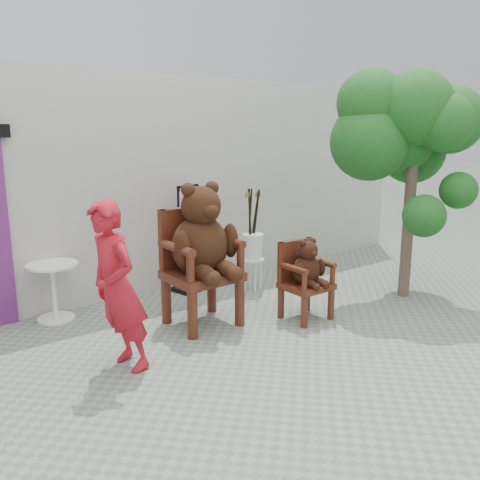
{
  "coord_description": "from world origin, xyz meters",
  "views": [
    {
      "loc": [
        -3.76,
        -3.65,
        2.27
      ],
      "look_at": [
        -0.12,
        1.15,
        0.95
      ],
      "focal_mm": 38.0,
      "sensor_mm": 36.0,
      "label": 1
    }
  ],
  "objects_px": {
    "person": "(118,287)",
    "tree": "(405,132)",
    "chair_small": "(305,271)",
    "stool_bucket": "(253,246)",
    "cafe_table": "(54,285)",
    "chair_big": "(201,246)",
    "display_stand": "(189,251)"
  },
  "relations": [
    {
      "from": "chair_big",
      "to": "tree",
      "type": "bearing_deg",
      "value": -14.71
    },
    {
      "from": "chair_small",
      "to": "stool_bucket",
      "type": "relative_size",
      "value": 0.69
    },
    {
      "from": "chair_big",
      "to": "person",
      "type": "relative_size",
      "value": 1.02
    },
    {
      "from": "chair_big",
      "to": "stool_bucket",
      "type": "height_order",
      "value": "chair_big"
    },
    {
      "from": "display_stand",
      "to": "tree",
      "type": "xyz_separation_m",
      "value": [
        2.18,
        -1.9,
        1.65
      ]
    },
    {
      "from": "person",
      "to": "tree",
      "type": "relative_size",
      "value": 0.55
    },
    {
      "from": "display_stand",
      "to": "person",
      "type": "bearing_deg",
      "value": -149.82
    },
    {
      "from": "person",
      "to": "tree",
      "type": "bearing_deg",
      "value": 79.6
    },
    {
      "from": "tree",
      "to": "display_stand",
      "type": "bearing_deg",
      "value": 138.99
    },
    {
      "from": "chair_small",
      "to": "display_stand",
      "type": "xyz_separation_m",
      "value": [
        -0.54,
        1.78,
        -0.0
      ]
    },
    {
      "from": "person",
      "to": "display_stand",
      "type": "xyz_separation_m",
      "value": [
        1.83,
        1.71,
        -0.25
      ]
    },
    {
      "from": "person",
      "to": "tree",
      "type": "xyz_separation_m",
      "value": [
        4.01,
        -0.18,
        1.4
      ]
    },
    {
      "from": "chair_small",
      "to": "tree",
      "type": "relative_size",
      "value": 0.33
    },
    {
      "from": "chair_big",
      "to": "chair_small",
      "type": "xyz_separation_m",
      "value": [
        1.1,
        -0.6,
        -0.36
      ]
    },
    {
      "from": "stool_bucket",
      "to": "chair_small",
      "type": "bearing_deg",
      "value": -99.37
    },
    {
      "from": "person",
      "to": "display_stand",
      "type": "bearing_deg",
      "value": 125.3
    },
    {
      "from": "display_stand",
      "to": "stool_bucket",
      "type": "height_order",
      "value": "display_stand"
    },
    {
      "from": "tree",
      "to": "person",
      "type": "bearing_deg",
      "value": 177.4
    },
    {
      "from": "chair_big",
      "to": "cafe_table",
      "type": "bearing_deg",
      "value": 138.84
    },
    {
      "from": "chair_big",
      "to": "person",
      "type": "xyz_separation_m",
      "value": [
        -1.27,
        -0.54,
        -0.12
      ]
    },
    {
      "from": "cafe_table",
      "to": "tree",
      "type": "bearing_deg",
      "value": -24.91
    },
    {
      "from": "chair_small",
      "to": "tree",
      "type": "distance_m",
      "value": 2.32
    },
    {
      "from": "chair_small",
      "to": "cafe_table",
      "type": "height_order",
      "value": "chair_small"
    },
    {
      "from": "chair_big",
      "to": "display_stand",
      "type": "relative_size",
      "value": 1.12
    },
    {
      "from": "cafe_table",
      "to": "stool_bucket",
      "type": "bearing_deg",
      "value": -10.76
    },
    {
      "from": "chair_small",
      "to": "stool_bucket",
      "type": "bearing_deg",
      "value": 80.63
    },
    {
      "from": "person",
      "to": "cafe_table",
      "type": "relative_size",
      "value": 2.35
    },
    {
      "from": "stool_bucket",
      "to": "tree",
      "type": "height_order",
      "value": "tree"
    },
    {
      "from": "chair_big",
      "to": "person",
      "type": "distance_m",
      "value": 1.39
    },
    {
      "from": "chair_small",
      "to": "display_stand",
      "type": "height_order",
      "value": "display_stand"
    },
    {
      "from": "person",
      "to": "tree",
      "type": "distance_m",
      "value": 4.25
    },
    {
      "from": "chair_small",
      "to": "display_stand",
      "type": "bearing_deg",
      "value": 106.91
    }
  ]
}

